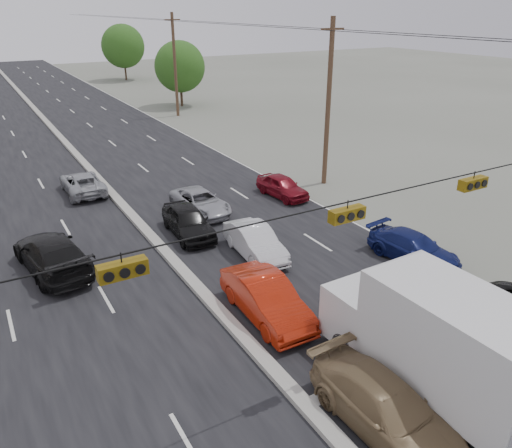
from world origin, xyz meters
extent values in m
plane|color=#606356|center=(0.00, 0.00, 0.00)|extent=(200.00, 200.00, 0.00)
cube|color=black|center=(0.00, 30.00, 0.00)|extent=(20.00, 160.00, 0.02)
cube|color=gray|center=(0.00, 30.00, 0.10)|extent=(0.50, 160.00, 0.20)
cylinder|color=#422D1E|center=(12.50, 15.00, 5.00)|extent=(0.30, 0.30, 10.00)
cube|color=#422D1E|center=(12.50, 15.00, 9.30)|extent=(1.60, 0.12, 0.12)
cylinder|color=#422D1E|center=(12.50, 40.00, 5.00)|extent=(0.30, 0.30, 10.00)
cube|color=#422D1E|center=(12.50, 40.00, 9.30)|extent=(1.60, 0.12, 0.12)
cylinder|color=black|center=(0.00, 0.00, 5.80)|extent=(25.00, 0.04, 0.04)
cube|color=#72590C|center=(-4.50, 0.00, 5.45)|extent=(1.05, 0.30, 0.35)
cube|color=#72590C|center=(1.50, 0.00, 5.45)|extent=(1.05, 0.30, 0.35)
cube|color=#72590C|center=(6.50, 0.00, 5.45)|extent=(1.05, 0.30, 0.35)
cylinder|color=#382619|center=(15.00, 45.00, 1.26)|extent=(0.28, 0.28, 2.52)
sphere|color=#1E4913|center=(15.00, 45.00, 4.34)|extent=(5.60, 5.60, 5.60)
cylinder|color=#382619|center=(16.00, 70.00, 1.44)|extent=(0.28, 0.28, 2.88)
sphere|color=#1E4913|center=(16.00, 70.00, 4.96)|extent=(6.40, 6.40, 6.40)
cube|color=black|center=(3.50, -1.65, 0.45)|extent=(2.48, 7.08, 0.25)
cube|color=silver|center=(3.52, -2.46, 2.16)|extent=(2.63, 5.08, 2.81)
cube|color=silver|center=(3.44, 0.91, 1.26)|extent=(2.46, 1.97, 1.81)
cylinder|color=black|center=(2.39, 0.63, 0.45)|extent=(0.32, 0.91, 0.90)
cylinder|color=black|center=(4.50, 0.68, 0.45)|extent=(0.32, 0.91, 0.90)
cylinder|color=black|center=(2.50, -3.89, 0.45)|extent=(0.32, 0.91, 0.90)
imported|color=olive|center=(1.40, -2.26, 0.70)|extent=(2.14, 4.92, 1.41)
imported|color=#AC1E0A|center=(1.40, 3.87, 0.76)|extent=(1.74, 4.68, 1.53)
imported|color=black|center=(1.77, 11.95, 0.74)|extent=(2.03, 4.44, 1.47)
imported|color=silver|center=(3.50, 8.33, 0.69)|extent=(1.77, 4.30, 1.39)
imported|color=#9B9CA2|center=(3.50, 14.35, 0.61)|extent=(2.32, 4.53, 1.22)
imported|color=#101953|center=(9.32, 4.32, 0.64)|extent=(2.33, 4.58, 1.27)
imported|color=maroon|center=(8.77, 14.19, 0.65)|extent=(1.84, 3.91, 1.29)
imported|color=black|center=(-4.70, 11.44, 0.79)|extent=(2.93, 5.68, 1.58)
imported|color=#94969B|center=(-1.40, 20.80, 0.64)|extent=(2.18, 4.63, 1.28)
camera|label=1|loc=(-6.68, -9.31, 10.49)|focal=35.00mm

